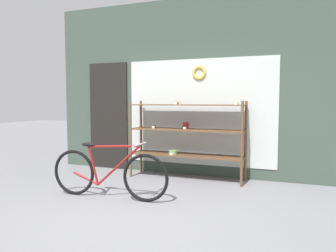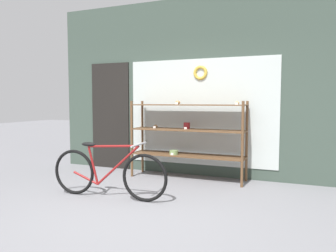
# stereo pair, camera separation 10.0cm
# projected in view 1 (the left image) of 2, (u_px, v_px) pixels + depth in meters

# --- Properties ---
(ground_plane) EXTENTS (30.00, 30.00, 0.00)m
(ground_plane) POSITION_uv_depth(u_px,v_px,m) (134.00, 212.00, 3.99)
(ground_plane) COLOR gray
(storefront_facade) EXTENTS (5.42, 0.13, 3.20)m
(storefront_facade) POSITION_uv_depth(u_px,v_px,m) (187.00, 90.00, 5.97)
(storefront_facade) COLOR #3D4C42
(storefront_facade) RESTS_ON ground_plane
(display_case) EXTENTS (2.00, 0.47, 1.36)m
(display_case) POSITION_uv_depth(u_px,v_px,m) (186.00, 132.00, 5.65)
(display_case) COLOR brown
(display_case) RESTS_ON ground_plane
(bicycle) EXTENTS (1.76, 0.46, 0.78)m
(bicycle) POSITION_uv_depth(u_px,v_px,m) (108.00, 173.00, 4.54)
(bicycle) COLOR black
(bicycle) RESTS_ON ground_plane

